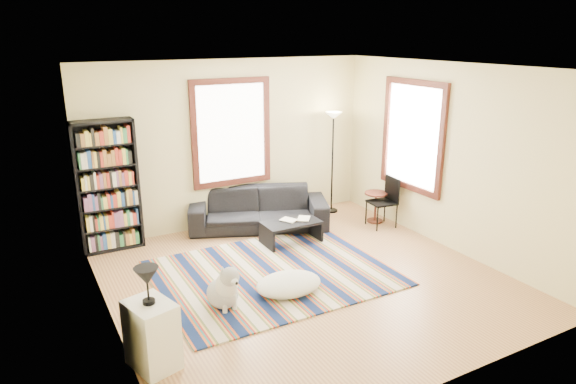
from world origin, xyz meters
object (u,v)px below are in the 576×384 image
bookshelf (108,187)px  coffee_table (291,232)px  white_cabinet (152,335)px  floor_cushion (289,284)px  folding_chair (382,202)px  dog (222,285)px  floor_lamp (332,163)px  sofa (258,209)px  side_table (375,207)px

bookshelf → coffee_table: size_ratio=2.22×
bookshelf → white_cabinet: size_ratio=2.86×
floor_cushion → folding_chair: (2.53, 1.30, 0.32)m
dog → white_cabinet: bearing=-151.0°
bookshelf → coffee_table: bookshelf is taller
dog → floor_lamp: bearing=29.4°
sofa → dog: 2.68m
coffee_table → floor_lamp: floor_lamp is taller
sofa → folding_chair: folding_chair is taller
bookshelf → coffee_table: (2.51, -1.13, -0.82)m
coffee_table → floor_cushion: coffee_table is taller
floor_cushion → dog: (-0.88, 0.06, 0.18)m
coffee_table → dog: 2.16m
sofa → floor_lamp: bearing=26.6°
floor_lamp → side_table: 1.13m
sofa → side_table: size_ratio=4.27×
bookshelf → floor_lamp: 3.91m
sofa → white_cabinet: size_ratio=3.30×
sofa → side_table: (1.92, -0.73, -0.07)m
side_table → folding_chair: bearing=-102.5°
sofa → side_table: bearing=2.0°
side_table → dog: (-3.46, -1.46, 0.02)m
floor_cushion → dog: dog is taller
floor_cushion → folding_chair: folding_chair is taller
folding_chair → white_cabinet: bearing=-150.4°
floor_lamp → bookshelf: bearing=177.5°
floor_cushion → white_cabinet: bearing=-160.1°
floor_lamp → white_cabinet: (-4.13, -3.05, -0.58)m
bookshelf → sofa: bearing=-6.5°
sofa → bookshelf: bookshelf is taller
side_table → white_cabinet: 5.02m
coffee_table → floor_cushion: bearing=-120.1°
side_table → white_cabinet: bearing=-153.8°
folding_chair → bookshelf: bearing=169.3°
folding_chair → sofa: bearing=158.4°
folding_chair → dog: size_ratio=1.47×
side_table → floor_lamp: bearing=114.2°
white_cabinet → dog: white_cabinet is taller
folding_chair → floor_cushion: bearing=-147.4°
floor_cushion → white_cabinet: 2.06m
sofa → floor_lamp: floor_lamp is taller
folding_chair → dog: 3.63m
white_cabinet → folding_chair: bearing=8.1°
bookshelf → dog: size_ratio=3.41×
floor_lamp → floor_cushion: bearing=-133.1°
bookshelf → folding_chair: 4.44m
bookshelf → floor_lamp: bearing=-2.5°
floor_lamp → side_table: floor_lamp is taller
sofa → coffee_table: (0.16, -0.86, -0.16)m
coffee_table → folding_chair: (1.72, -0.10, 0.25)m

